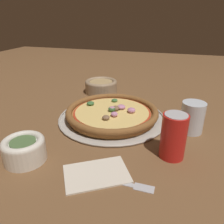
{
  "coord_description": "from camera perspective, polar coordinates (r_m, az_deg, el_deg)",
  "views": [
    {
      "loc": [
        0.21,
        -0.68,
        0.35
      ],
      "look_at": [
        0.0,
        0.0,
        0.03
      ],
      "focal_mm": 35.0,
      "sensor_mm": 36.0,
      "label": 1
    }
  ],
  "objects": [
    {
      "name": "ground_plane",
      "position": [
        0.8,
        -0.0,
        -1.76
      ],
      "size": [
        3.0,
        3.0,
        0.0
      ],
      "primitive_type": "plane",
      "color": "brown"
    },
    {
      "name": "napkin",
      "position": [
        0.54,
        -4.09,
        -15.62
      ],
      "size": [
        0.18,
        0.17,
        0.01
      ],
      "rotation": [
        0.0,
        0.0,
        0.56
      ],
      "color": "beige",
      "rests_on": "ground_plane"
    },
    {
      "name": "beverage_can",
      "position": [
        0.59,
        15.77,
        -6.09
      ],
      "size": [
        0.07,
        0.07,
        0.12
      ],
      "color": "red",
      "rests_on": "ground_plane"
    },
    {
      "name": "bowl_far",
      "position": [
        0.61,
        -21.99,
        -8.9
      ],
      "size": [
        0.11,
        0.11,
        0.06
      ],
      "color": "silver",
      "rests_on": "ground_plane"
    },
    {
      "name": "drinking_cup",
      "position": [
        0.74,
        20.23,
        -1.32
      ],
      "size": [
        0.07,
        0.07,
        0.1
      ],
      "color": "silver",
      "rests_on": "ground_plane"
    },
    {
      "name": "fork",
      "position": [
        0.52,
        1.8,
        -17.85
      ],
      "size": [
        0.18,
        0.02,
        0.0
      ],
      "rotation": [
        0.0,
        0.0,
        6.26
      ],
      "color": "#B7B7BC",
      "rests_on": "ground_plane"
    },
    {
      "name": "pizza",
      "position": [
        0.79,
        0.01,
        -0.09
      ],
      "size": [
        0.33,
        0.33,
        0.04
      ],
      "color": "#A86B33",
      "rests_on": "pizza_tray"
    },
    {
      "name": "bowl_near",
      "position": [
        1.05,
        -2.86,
        6.84
      ],
      "size": [
        0.15,
        0.15,
        0.06
      ],
      "color": "#9E8466",
      "rests_on": "ground_plane"
    },
    {
      "name": "pizza_tray",
      "position": [
        0.79,
        -0.0,
        -1.48
      ],
      "size": [
        0.39,
        0.39,
        0.01
      ],
      "color": "#B7B2A8",
      "rests_on": "ground_plane"
    }
  ]
}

